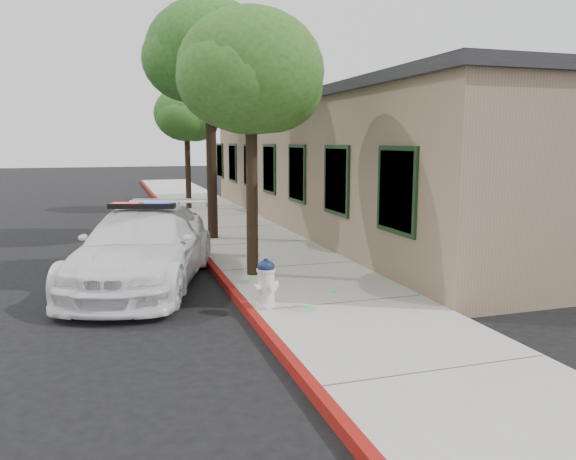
{
  "coord_description": "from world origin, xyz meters",
  "views": [
    {
      "loc": [
        -2.02,
        -8.55,
        2.86
      ],
      "look_at": [
        1.07,
        1.22,
        1.25
      ],
      "focal_mm": 34.98,
      "sensor_mm": 36.0,
      "label": 1
    }
  ],
  "objects_px": {
    "street_tree_near": "(251,77)",
    "street_tree_mid": "(210,59)",
    "street_tree_far": "(188,117)",
    "fire_hydrant": "(266,283)",
    "clapboard_building": "(376,164)",
    "police_car": "(144,247)"
  },
  "relations": [
    {
      "from": "clapboard_building",
      "to": "police_car",
      "type": "distance_m",
      "value": 10.32
    },
    {
      "from": "fire_hydrant",
      "to": "clapboard_building",
      "type": "bearing_deg",
      "value": 34.42
    },
    {
      "from": "street_tree_near",
      "to": "street_tree_far",
      "type": "xyz_separation_m",
      "value": [
        0.36,
        12.27,
        -0.24
      ]
    },
    {
      "from": "fire_hydrant",
      "to": "street_tree_mid",
      "type": "height_order",
      "value": "street_tree_mid"
    },
    {
      "from": "street_tree_near",
      "to": "street_tree_mid",
      "type": "bearing_deg",
      "value": 89.84
    },
    {
      "from": "fire_hydrant",
      "to": "street_tree_far",
      "type": "bearing_deg",
      "value": 67.2
    },
    {
      "from": "fire_hydrant",
      "to": "street_tree_mid",
      "type": "xyz_separation_m",
      "value": [
        0.37,
        7.05,
        4.55
      ]
    },
    {
      "from": "clapboard_building",
      "to": "police_car",
      "type": "xyz_separation_m",
      "value": [
        -8.15,
        -6.19,
        -1.35
      ]
    },
    {
      "from": "clapboard_building",
      "to": "street_tree_near",
      "type": "bearing_deg",
      "value": -132.49
    },
    {
      "from": "police_car",
      "to": "street_tree_mid",
      "type": "relative_size",
      "value": 0.88
    },
    {
      "from": "clapboard_building",
      "to": "street_tree_mid",
      "type": "relative_size",
      "value": 3.18
    },
    {
      "from": "street_tree_mid",
      "to": "police_car",
      "type": "bearing_deg",
      "value": -116.42
    },
    {
      "from": "police_car",
      "to": "fire_hydrant",
      "type": "bearing_deg",
      "value": -38.12
    },
    {
      "from": "street_tree_near",
      "to": "police_car",
      "type": "bearing_deg",
      "value": 171.01
    },
    {
      "from": "clapboard_building",
      "to": "street_tree_mid",
      "type": "xyz_separation_m",
      "value": [
        -5.97,
        -1.8,
        2.98
      ]
    },
    {
      "from": "police_car",
      "to": "street_tree_near",
      "type": "xyz_separation_m",
      "value": [
        2.17,
        -0.34,
        3.33
      ]
    },
    {
      "from": "street_tree_mid",
      "to": "fire_hydrant",
      "type": "bearing_deg",
      "value": -93.01
    },
    {
      "from": "police_car",
      "to": "fire_hydrant",
      "type": "distance_m",
      "value": 3.23
    },
    {
      "from": "street_tree_near",
      "to": "street_tree_mid",
      "type": "height_order",
      "value": "street_tree_mid"
    },
    {
      "from": "street_tree_mid",
      "to": "clapboard_building",
      "type": "bearing_deg",
      "value": 16.8
    },
    {
      "from": "street_tree_near",
      "to": "street_tree_far",
      "type": "height_order",
      "value": "street_tree_near"
    },
    {
      "from": "fire_hydrant",
      "to": "street_tree_far",
      "type": "relative_size",
      "value": 0.16
    }
  ]
}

